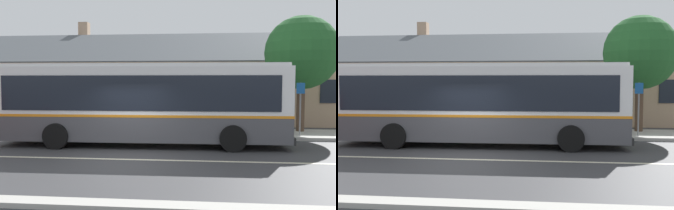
% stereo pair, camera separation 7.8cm
% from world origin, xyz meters
% --- Properties ---
extents(ground_plane, '(300.00, 300.00, 0.00)m').
position_xyz_m(ground_plane, '(0.00, 0.00, 0.00)').
color(ground_plane, '#38383A').
extents(sidewalk_far, '(60.00, 3.00, 0.15)m').
position_xyz_m(sidewalk_far, '(0.00, 6.00, 0.07)').
color(sidewalk_far, '#ADAAA3').
rests_on(sidewalk_far, ground).
extents(curb_near, '(60.00, 0.50, 0.12)m').
position_xyz_m(curb_near, '(0.00, -4.75, 0.06)').
color(curb_near, '#ADAAA3').
rests_on(curb_near, ground).
extents(lane_divider_stripe, '(60.00, 0.16, 0.01)m').
position_xyz_m(lane_divider_stripe, '(0.00, 0.00, 0.00)').
color(lane_divider_stripe, beige).
rests_on(lane_divider_stripe, ground).
extents(community_building, '(26.07, 9.52, 6.94)m').
position_xyz_m(community_building, '(0.66, 14.13, 1.99)').
color(community_building, tan).
rests_on(community_building, ground).
extents(transit_bus, '(11.68, 2.89, 3.30)m').
position_xyz_m(transit_bus, '(0.16, 2.90, 1.77)').
color(transit_bus, '#47474C').
rests_on(transit_bus, ground).
extents(bench_by_building, '(1.89, 0.51, 0.94)m').
position_xyz_m(bench_by_building, '(-6.12, 5.75, 0.58)').
color(bench_by_building, '#4C4C4C').
rests_on(bench_by_building, sidewalk_far).
extents(bench_down_street, '(1.67, 0.51, 0.94)m').
position_xyz_m(bench_down_street, '(-1.89, 5.65, 0.57)').
color(bench_down_street, '#4C4C4C').
rests_on(bench_down_street, sidewalk_far).
extents(street_tree_primary, '(3.59, 3.59, 5.80)m').
position_xyz_m(street_tree_primary, '(7.26, 6.73, 3.88)').
color(street_tree_primary, '#4C3828').
rests_on(street_tree_primary, ground).
extents(bus_stop_sign, '(0.36, 0.07, 2.40)m').
position_xyz_m(bus_stop_sign, '(6.91, 4.99, 1.64)').
color(bus_stop_sign, gray).
rests_on(bus_stop_sign, sidewalk_far).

